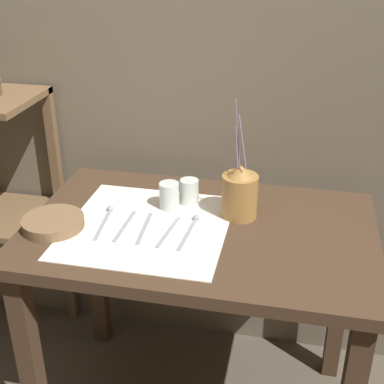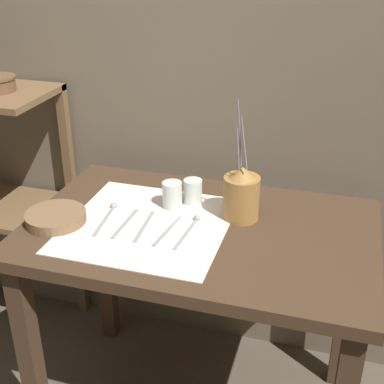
% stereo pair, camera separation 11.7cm
% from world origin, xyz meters
% --- Properties ---
extents(stone_wall_back, '(7.00, 0.06, 2.40)m').
position_xyz_m(stone_wall_back, '(0.00, 0.46, 1.20)').
color(stone_wall_back, '#6B5E4C').
rests_on(stone_wall_back, ground_plane).
extents(wooden_table, '(1.11, 0.71, 0.80)m').
position_xyz_m(wooden_table, '(0.00, 0.00, 0.68)').
color(wooden_table, '#422D1E').
rests_on(wooden_table, ground_plane).
extents(linen_cloth, '(0.50, 0.51, 0.00)m').
position_xyz_m(linen_cloth, '(-0.16, -0.04, 0.80)').
color(linen_cloth, silver).
rests_on(linen_cloth, wooden_table).
extents(pitcher_with_flowers, '(0.12, 0.12, 0.39)m').
position_xyz_m(pitcher_with_flowers, '(0.11, 0.10, 0.88)').
color(pitcher_with_flowers, olive).
rests_on(pitcher_with_flowers, wooden_table).
extents(wooden_bowl, '(0.19, 0.19, 0.04)m').
position_xyz_m(wooden_bowl, '(-0.45, -0.10, 0.82)').
color(wooden_bowl, brown).
rests_on(wooden_bowl, wooden_table).
extents(glass_tumbler_near, '(0.07, 0.07, 0.09)m').
position_xyz_m(glass_tumbler_near, '(-0.12, 0.10, 0.85)').
color(glass_tumbler_near, silver).
rests_on(glass_tumbler_near, wooden_table).
extents(glass_tumbler_far, '(0.06, 0.06, 0.09)m').
position_xyz_m(glass_tumbler_far, '(-0.07, 0.15, 0.85)').
color(glass_tumbler_far, silver).
rests_on(glass_tumbler_far, wooden_table).
extents(spoon_inner, '(0.04, 0.21, 0.02)m').
position_xyz_m(spoon_inner, '(-0.31, -0.00, 0.81)').
color(spoon_inner, '#939399').
rests_on(spoon_inner, wooden_table).
extents(knife_center, '(0.02, 0.19, 0.00)m').
position_xyz_m(knife_center, '(-0.23, -0.06, 0.80)').
color(knife_center, '#939399').
rests_on(knife_center, wooden_table).
extents(fork_outer, '(0.02, 0.19, 0.00)m').
position_xyz_m(fork_outer, '(-0.17, -0.05, 0.80)').
color(fork_outer, '#939399').
rests_on(fork_outer, wooden_table).
extents(fork_inner, '(0.03, 0.19, 0.00)m').
position_xyz_m(fork_inner, '(-0.09, -0.06, 0.80)').
color(fork_inner, '#939399').
rests_on(fork_inner, wooden_table).
extents(spoon_outer, '(0.03, 0.21, 0.02)m').
position_xyz_m(spoon_outer, '(-0.02, -0.00, 0.81)').
color(spoon_outer, '#939399').
rests_on(spoon_outer, wooden_table).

